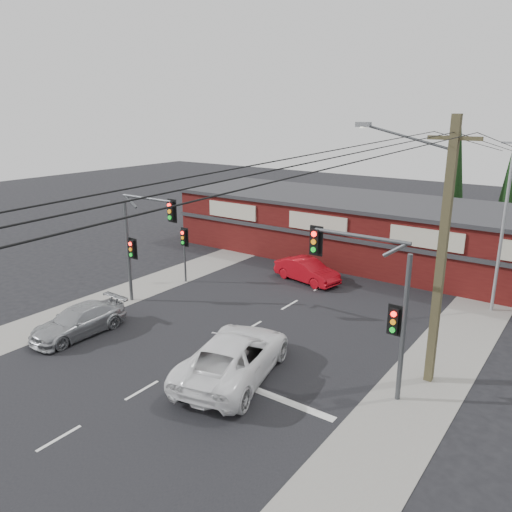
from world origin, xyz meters
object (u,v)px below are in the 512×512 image
Objects in this scene: silver_suv at (79,321)px; shop_building at (357,228)px; utility_pole at (439,246)px; red_sedan at (307,270)px; white_suv at (234,356)px.

shop_building reaches higher than silver_suv.
silver_suv is at bearing -159.62° from utility_pole.
red_sedan is 0.43× the size of utility_pole.
shop_building is at bearing 76.33° from silver_suv.
utility_pole is at bearing -160.00° from white_suv.
white_suv is 1.35× the size of silver_suv.
red_sedan reaches higher than silver_suv.
shop_building is at bearing 9.95° from red_sedan.
silver_suv is 16.11m from utility_pole.
utility_pole is at bearing 21.41° from silver_suv.
white_suv is 0.23× the size of shop_building.
shop_building is at bearing -93.74° from white_suv.
shop_building is (-3.14, 18.13, 1.26)m from white_suv.
white_suv is 8.73m from utility_pole.
white_suv reaches higher than silver_suv.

